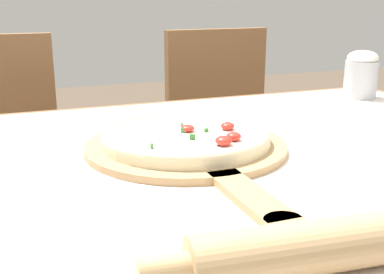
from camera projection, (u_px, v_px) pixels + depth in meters
name	position (u px, v px, depth m)	size (l,w,h in m)	color
dining_table	(227.00, 215.00, 0.82)	(1.34, 0.95, 0.74)	brown
towel_cloth	(228.00, 157.00, 0.79)	(1.26, 0.87, 0.00)	silver
pizza_peel	(190.00, 149.00, 0.80)	(0.34, 0.51, 0.01)	tan
pizza	(186.00, 135.00, 0.81)	(0.29, 0.29, 0.03)	beige
rolling_pin	(366.00, 239.00, 0.46)	(0.44, 0.09, 0.05)	tan
chair_right	(227.00, 140.00, 1.68)	(0.42, 0.42, 0.89)	brown
flour_cup	(361.00, 74.00, 1.23)	(0.08, 0.08, 0.12)	#B2B7BC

